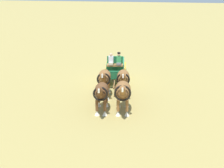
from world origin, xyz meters
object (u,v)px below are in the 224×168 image
Objects in this scene: draft_horse_rear_off at (104,78)px; draft_horse_lead_near at (123,91)px; draft_horse_lead_off at (101,92)px; show_wagon at (116,67)px; draft_horse_rear_near at (123,78)px.

draft_horse_lead_near is at bearing 36.82° from draft_horse_rear_off.
draft_horse_lead_near is at bearing 100.97° from draft_horse_lead_off.
show_wagon is 3.59m from draft_horse_rear_off.
draft_horse_rear_off is at bearing -169.88° from draft_horse_lead_off.
draft_horse_lead_off is at bearing 4.07° from show_wagon.
draft_horse_rear_near is 1.05× the size of draft_horse_lead_near.
draft_horse_rear_off is 2.89m from draft_horse_lead_near.
draft_horse_lead_off is at bearing -16.42° from draft_horse_rear_near.
show_wagon is 3.60m from draft_horse_rear_near.
draft_horse_rear_near is 1.01× the size of draft_horse_rear_off.
draft_horse_rear_off is 2.61m from draft_horse_lead_off.
show_wagon reaches higher than draft_horse_lead_off.
draft_horse_rear_near is at bearing 20.54° from show_wagon.
show_wagon is at bearing -163.81° from draft_horse_lead_near.
draft_horse_lead_near is at bearing 16.19° from show_wagon.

